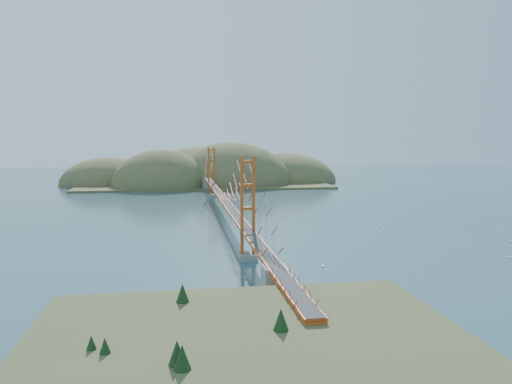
{
  "coord_description": "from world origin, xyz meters",
  "views": [
    {
      "loc": [
        -7.62,
        -84.43,
        13.55
      ],
      "look_at": [
        5.66,
        0.0,
        4.36
      ],
      "focal_mm": 35.0,
      "sensor_mm": 36.0,
      "label": 1
    }
  ],
  "objects": [
    {
      "name": "sailboat_0",
      "position": [
        23.23,
        -12.04,
        0.16
      ],
      "size": [
        0.62,
        0.64,
        0.72
      ],
      "color": "white",
      "rests_on": "ground"
    },
    {
      "name": "sailboat_10",
      "position": [
        7.46,
        -34.31,
        0.16
      ],
      "size": [
        0.55,
        0.63,
        0.72
      ],
      "color": "white",
      "rests_on": "ground"
    },
    {
      "name": "sailboat_5",
      "position": [
        45.02,
        -6.1,
        0.15
      ],
      "size": [
        0.6,
        0.61,
        0.69
      ],
      "color": "white",
      "rests_on": "ground"
    },
    {
      "name": "sailboat_1",
      "position": [
        31.03,
        -7.04,
        0.15
      ],
      "size": [
        0.59,
        0.59,
        0.64
      ],
      "color": "white",
      "rests_on": "ground"
    },
    {
      "name": "sailboat_7",
      "position": [
        26.41,
        23.14,
        0.14
      ],
      "size": [
        0.53,
        0.46,
        0.6
      ],
      "color": "white",
      "rests_on": "ground"
    },
    {
      "name": "sailboat_17",
      "position": [
        48.55,
        31.97,
        0.15
      ],
      "size": [
        0.6,
        0.53,
        0.68
      ],
      "color": "white",
      "rests_on": "ground"
    },
    {
      "name": "sailboat_16",
      "position": [
        10.44,
        0.7,
        0.16
      ],
      "size": [
        0.68,
        0.68,
        0.74
      ],
      "color": "white",
      "rests_on": "ground"
    },
    {
      "name": "sailboat_extra_0",
      "position": [
        28.26,
        -16.62,
        0.15
      ],
      "size": [
        0.56,
        0.61,
        0.69
      ],
      "color": "white",
      "rests_on": "ground"
    },
    {
      "name": "sailboat_6",
      "position": [
        29.64,
        -33.99,
        0.16
      ],
      "size": [
        0.67,
        0.67,
        0.74
      ],
      "color": "white",
      "rests_on": "ground"
    },
    {
      "name": "sailboat_11",
      "position": [
        40.97,
        11.94,
        0.15
      ],
      "size": [
        0.65,
        0.65,
        0.71
      ],
      "color": "white",
      "rests_on": "ground"
    },
    {
      "name": "sailboat_9",
      "position": [
        38.18,
        11.41,
        0.16
      ],
      "size": [
        0.71,
        0.71,
        0.74
      ],
      "color": "white",
      "rests_on": "ground"
    },
    {
      "name": "sailboat_15",
      "position": [
        37.57,
        25.36,
        0.16
      ],
      "size": [
        0.57,
        0.65,
        0.73
      ],
      "color": "white",
      "rests_on": "ground"
    },
    {
      "name": "sailboat_8",
      "position": [
        29.16,
        25.89,
        0.15
      ],
      "size": [
        0.67,
        0.67,
        0.71
      ],
      "color": "white",
      "rests_on": "ground"
    },
    {
      "name": "bridge",
      "position": [
        0.0,
        0.18,
        7.01
      ],
      "size": [
        2.2,
        94.4,
        12.0
      ],
      "color": "gray",
      "rests_on": "ground"
    },
    {
      "name": "near_bluff",
      "position": [
        -4.01,
        -59.26,
        1.45
      ],
      "size": [
        24.0,
        20.5,
        4.24
      ],
      "color": "#434F2C",
      "rests_on": "ground"
    },
    {
      "name": "sailboat_4",
      "position": [
        42.89,
        21.1,
        0.14
      ],
      "size": [
        0.58,
        0.58,
        0.62
      ],
      "color": "white",
      "rests_on": "ground"
    },
    {
      "name": "approach_viaduct",
      "position": [
        0.0,
        -51.91,
        2.55
      ],
      "size": [
        1.4,
        12.0,
        3.38
      ],
      "color": "#A93E12",
      "rests_on": "ground"
    },
    {
      "name": "sailboat_13",
      "position": [
        39.89,
        -17.12,
        0.14
      ],
      "size": [
        0.5,
        0.45,
        0.57
      ],
      "color": "white",
      "rests_on": "ground"
    },
    {
      "name": "sailboat_14",
      "position": [
        24.14,
        -5.2,
        0.13
      ],
      "size": [
        0.47,
        0.49,
        0.55
      ],
      "color": "white",
      "rests_on": "ground"
    },
    {
      "name": "promontory",
      "position": [
        0.0,
        -48.5,
        0.12
      ],
      "size": [
        9.0,
        6.0,
        0.24
      ],
      "primitive_type": "cube",
      "color": "#59544C",
      "rests_on": "ground"
    },
    {
      "name": "sailboat_3",
      "position": [
        11.38,
        21.45,
        0.15
      ],
      "size": [
        0.59,
        0.48,
        0.7
      ],
      "color": "white",
      "rests_on": "ground"
    },
    {
      "name": "fort",
      "position": [
        0.4,
        -47.8,
        0.67
      ],
      "size": [
        3.7,
        2.3,
        1.75
      ],
      "color": "maroon",
      "rests_on": "ground"
    },
    {
      "name": "ground",
      "position": [
        0.0,
        0.0,
        0.0
      ],
      "size": [
        320.0,
        320.0,
        0.0
      ],
      "primitive_type": "plane",
      "color": "#2F515F",
      "rests_on": "ground"
    },
    {
      "name": "sailboat_12",
      "position": [
        10.4,
        35.21,
        0.15
      ],
      "size": [
        0.58,
        0.5,
        0.67
      ],
      "color": "white",
      "rests_on": "ground"
    },
    {
      "name": "sailboat_2",
      "position": [
        35.72,
        -25.66,
        0.15
      ],
      "size": [
        0.56,
        0.47,
        0.65
      ],
      "color": "white",
      "rests_on": "ground"
    },
    {
      "name": "far_headlands",
      "position": [
        2.21,
        68.52,
        0.0
      ],
      "size": [
        84.0,
        58.0,
        25.0
      ],
      "color": "brown",
      "rests_on": "ground"
    }
  ]
}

